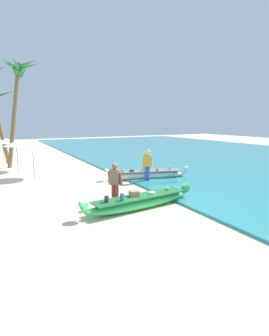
{
  "coord_description": "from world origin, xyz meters",
  "views": [
    {
      "loc": [
        -4.65,
        -8.28,
        3.17
      ],
      "look_at": [
        1.22,
        2.81,
        0.9
      ],
      "focal_mm": 28.21,
      "sensor_mm": 36.0,
      "label": 1
    }
  ],
  "objects_px": {
    "boat_green_foreground": "(140,201)",
    "person_tourist_customer": "(115,182)",
    "person_vendor_hatted": "(147,163)",
    "boat_white_midground": "(148,174)",
    "palm_tree_mid_cluster": "(18,80)"
  },
  "relations": [
    {
      "from": "boat_green_foreground",
      "to": "person_vendor_hatted",
      "type": "xyz_separation_m",
      "value": [
        2.33,
        3.46,
        0.75
      ]
    },
    {
      "from": "boat_green_foreground",
      "to": "boat_white_midground",
      "type": "distance_m",
      "value": 4.86
    },
    {
      "from": "palm_tree_mid_cluster",
      "to": "boat_white_midground",
      "type": "bearing_deg",
      "value": -53.55
    },
    {
      "from": "boat_green_foreground",
      "to": "person_tourist_customer",
      "type": "height_order",
      "value": "person_tourist_customer"
    },
    {
      "from": "boat_green_foreground",
      "to": "person_vendor_hatted",
      "type": "distance_m",
      "value": 4.24
    },
    {
      "from": "boat_white_midground",
      "to": "person_vendor_hatted",
      "type": "xyz_separation_m",
      "value": [
        -0.37,
        -0.59,
        0.74
      ]
    },
    {
      "from": "boat_green_foreground",
      "to": "person_tourist_customer",
      "type": "xyz_separation_m",
      "value": [
        -0.74,
        0.61,
        0.67
      ]
    },
    {
      "from": "boat_white_midground",
      "to": "person_tourist_customer",
      "type": "relative_size",
      "value": 2.75
    },
    {
      "from": "person_tourist_customer",
      "to": "boat_white_midground",
      "type": "bearing_deg",
      "value": 45.01
    },
    {
      "from": "boat_white_midground",
      "to": "person_tourist_customer",
      "type": "xyz_separation_m",
      "value": [
        -3.44,
        -3.44,
        0.66
      ]
    },
    {
      "from": "person_vendor_hatted",
      "to": "palm_tree_mid_cluster",
      "type": "xyz_separation_m",
      "value": [
        -5.15,
        8.07,
        4.8
      ]
    },
    {
      "from": "boat_white_midground",
      "to": "person_tourist_customer",
      "type": "distance_m",
      "value": 4.91
    },
    {
      "from": "boat_white_midground",
      "to": "person_tourist_customer",
      "type": "bearing_deg",
      "value": -134.99
    },
    {
      "from": "boat_green_foreground",
      "to": "palm_tree_mid_cluster",
      "type": "height_order",
      "value": "palm_tree_mid_cluster"
    },
    {
      "from": "person_vendor_hatted",
      "to": "boat_white_midground",
      "type": "bearing_deg",
      "value": 57.75
    }
  ]
}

